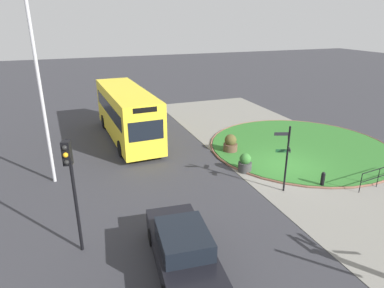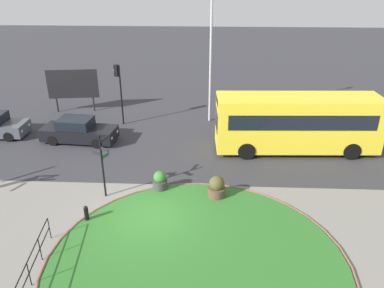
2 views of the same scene
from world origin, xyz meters
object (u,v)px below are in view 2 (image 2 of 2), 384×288
object	(u,v)px
car_near_lane	(79,131)
lamppost_tall	(211,52)
billboard_left	(73,85)
planter_near_signpost	(160,182)
traffic_light_near	(118,82)
bus_yellow	(297,123)
bollard_foreground	(86,214)
signpost_directional	(103,161)
planter_kerbside	(217,188)

from	to	relation	value
car_near_lane	lamppost_tall	world-z (taller)	lamppost_tall
billboard_left	planter_near_signpost	distance (m)	13.57
traffic_light_near	planter_near_signpost	xyz separation A→B (m)	(3.80, -8.61, -2.57)
bus_yellow	lamppost_tall	distance (m)	7.58
traffic_light_near	lamppost_tall	xyz separation A→B (m)	(6.18, 0.91, 1.85)
bus_yellow	billboard_left	xyz separation A→B (m)	(-15.30, 6.12, 0.31)
bollard_foreground	car_near_lane	size ratio (longest dim) A/B	0.17
traffic_light_near	billboard_left	world-z (taller)	traffic_light_near
signpost_directional	lamppost_tall	distance (m)	11.67
car_near_lane	planter_kerbside	size ratio (longest dim) A/B	4.15
bollard_foreground	signpost_directional	bearing A→B (deg)	81.32
traffic_light_near	planter_near_signpost	bearing A→B (deg)	130.54
bollard_foreground	lamppost_tall	size ratio (longest dim) A/B	0.09
signpost_directional	billboard_left	bearing A→B (deg)	114.58
bollard_foreground	planter_near_signpost	xyz separation A→B (m)	(2.84, 2.69, 0.08)
planter_near_signpost	planter_kerbside	xyz separation A→B (m)	(2.78, -0.53, 0.04)
lamppost_tall	signpost_directional	bearing A→B (deg)	-115.80
car_near_lane	lamppost_tall	distance (m)	10.03
billboard_left	bus_yellow	bearing A→B (deg)	-29.61
planter_near_signpost	billboard_left	bearing A→B (deg)	125.55
car_near_lane	planter_kerbside	bearing A→B (deg)	-29.57
bus_yellow	car_near_lane	distance (m)	13.34
bollard_foreground	car_near_lane	distance (m)	8.74
signpost_directional	billboard_left	distance (m)	12.75
car_near_lane	planter_near_signpost	bearing A→B (deg)	-37.92
signpost_directional	bus_yellow	bearing A→B (deg)	28.67
car_near_lane	billboard_left	bearing A→B (deg)	116.05
signpost_directional	car_near_lane	world-z (taller)	signpost_directional
bus_yellow	lamppost_tall	size ratio (longest dim) A/B	1.03
car_near_lane	traffic_light_near	xyz separation A→B (m)	(2.01, 3.09, 2.35)
bollard_foreground	bus_yellow	size ratio (longest dim) A/B	0.08
bollard_foreground	billboard_left	xyz separation A→B (m)	(-4.99, 13.65, 1.70)
signpost_directional	car_near_lane	xyz separation A→B (m)	(-3.28, 6.16, -1.18)
bollard_foreground	lamppost_tall	bearing A→B (deg)	66.85
bus_yellow	car_near_lane	size ratio (longest dim) A/B	2.00
car_near_lane	planter_kerbside	world-z (taller)	car_near_lane
traffic_light_near	billboard_left	xyz separation A→B (m)	(-4.03, 2.35, -0.94)
signpost_directional	planter_near_signpost	world-z (taller)	signpost_directional
signpost_directional	lamppost_tall	bearing A→B (deg)	64.20
lamppost_tall	planter_kerbside	size ratio (longest dim) A/B	8.04
traffic_light_near	bollard_foreground	bearing A→B (deg)	111.57
signpost_directional	planter_kerbside	xyz separation A→B (m)	(5.31, 0.10, -1.36)
signpost_directional	planter_kerbside	distance (m)	5.48
bollard_foreground	traffic_light_near	world-z (taller)	traffic_light_near
bollard_foreground	billboard_left	bearing A→B (deg)	110.07
billboard_left	planter_kerbside	bearing A→B (deg)	-55.10
planter_kerbside	planter_near_signpost	bearing A→B (deg)	169.12
planter_near_signpost	traffic_light_near	bearing A→B (deg)	113.80
signpost_directional	traffic_light_near	world-z (taller)	traffic_light_near
lamppost_tall	bus_yellow	bearing A→B (deg)	-42.60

